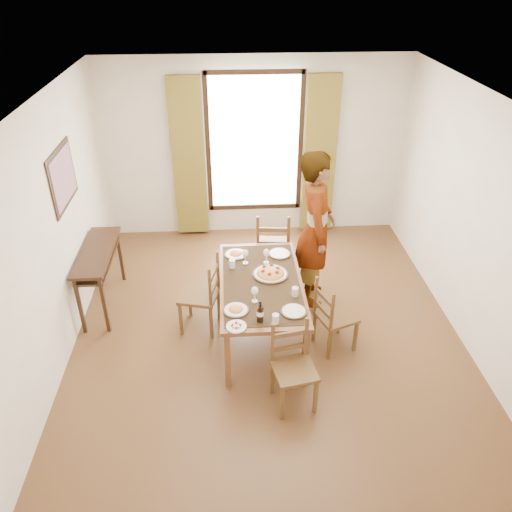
{
  "coord_description": "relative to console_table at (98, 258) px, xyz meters",
  "views": [
    {
      "loc": [
        -0.43,
        -4.67,
        3.89
      ],
      "look_at": [
        -0.13,
        0.02,
        1.0
      ],
      "focal_mm": 35.0,
      "sensor_mm": 36.0,
      "label": 1
    }
  ],
  "objects": [
    {
      "name": "ground",
      "position": [
        2.03,
        -0.6,
        -0.68
      ],
      "size": [
        5.0,
        5.0,
        0.0
      ],
      "primitive_type": "plane",
      "color": "#472F16",
      "rests_on": "ground"
    },
    {
      "name": "room_shell",
      "position": [
        2.03,
        -0.47,
        0.86
      ],
      "size": [
        4.6,
        5.1,
        2.74
      ],
      "color": "silver",
      "rests_on": "ground"
    },
    {
      "name": "console_table",
      "position": [
        0.0,
        0.0,
        0.0
      ],
      "size": [
        0.38,
        1.2,
        0.8
      ],
      "color": "#332111",
      "rests_on": "ground"
    },
    {
      "name": "dining_table",
      "position": [
        1.95,
        -0.72,
        0.0
      ],
      "size": [
        0.91,
        1.71,
        0.76
      ],
      "color": "brown",
      "rests_on": "ground"
    },
    {
      "name": "chair_west",
      "position": [
        1.27,
        -0.53,
        -0.24
      ],
      "size": [
        0.52,
        0.52,
        0.96
      ],
      "rotation": [
        0.0,
        0.0,
        -1.81
      ],
      "color": "brown",
      "rests_on": "ground"
    },
    {
      "name": "chair_north",
      "position": [
        2.19,
        0.46,
        -0.2
      ],
      "size": [
        0.49,
        0.49,
        1.03
      ],
      "rotation": [
        0.0,
        0.0,
        3.06
      ],
      "color": "brown",
      "rests_on": "ground"
    },
    {
      "name": "chair_south",
      "position": [
        2.19,
        -1.75,
        -0.27
      ],
      "size": [
        0.47,
        0.47,
        0.9
      ],
      "rotation": [
        0.0,
        0.0,
        0.19
      ],
      "color": "brown",
      "rests_on": "ground"
    },
    {
      "name": "chair_east",
      "position": [
        2.73,
        -0.98,
        -0.27
      ],
      "size": [
        0.51,
        0.51,
        0.89
      ],
      "rotation": [
        0.0,
        0.0,
        1.93
      ],
      "color": "brown",
      "rests_on": "ground"
    },
    {
      "name": "man",
      "position": [
        2.66,
        -0.01,
        0.31
      ],
      "size": [
        0.83,
        0.64,
        1.99
      ],
      "primitive_type": "imported",
      "rotation": [
        0.0,
        0.0,
        1.46
      ],
      "color": "gray",
      "rests_on": "ground"
    },
    {
      "name": "plate_sw",
      "position": [
        1.65,
        -1.23,
        0.1
      ],
      "size": [
        0.27,
        0.27,
        0.05
      ],
      "primitive_type": null,
      "color": "silver",
      "rests_on": "dining_table"
    },
    {
      "name": "plate_se",
      "position": [
        2.24,
        -1.29,
        0.1
      ],
      "size": [
        0.27,
        0.27,
        0.05
      ],
      "primitive_type": null,
      "color": "silver",
      "rests_on": "dining_table"
    },
    {
      "name": "plate_nw",
      "position": [
        1.68,
        -0.14,
        0.1
      ],
      "size": [
        0.27,
        0.27,
        0.05
      ],
      "primitive_type": null,
      "color": "silver",
      "rests_on": "dining_table"
    },
    {
      "name": "plate_ne",
      "position": [
        2.21,
        -0.16,
        0.1
      ],
      "size": [
        0.27,
        0.27,
        0.05
      ],
      "primitive_type": null,
      "color": "silver",
      "rests_on": "dining_table"
    },
    {
      "name": "pasta_platter",
      "position": [
        2.06,
        -0.61,
        0.12
      ],
      "size": [
        0.4,
        0.4,
        0.1
      ],
      "primitive_type": null,
      "color": "#C54019",
      "rests_on": "dining_table"
    },
    {
      "name": "caprese_plate",
      "position": [
        1.65,
        -1.49,
        0.09
      ],
      "size": [
        0.2,
        0.2,
        0.04
      ],
      "primitive_type": null,
      "color": "silver",
      "rests_on": "dining_table"
    },
    {
      "name": "wine_glass_a",
      "position": [
        1.85,
        -1.09,
        0.16
      ],
      "size": [
        0.08,
        0.08,
        0.18
      ],
      "primitive_type": null,
      "color": "white",
      "rests_on": "dining_table"
    },
    {
      "name": "wine_glass_b",
      "position": [
        2.04,
        -0.34,
        0.16
      ],
      "size": [
        0.08,
        0.08,
        0.18
      ],
      "primitive_type": null,
      "color": "white",
      "rests_on": "dining_table"
    },
    {
      "name": "wine_glass_c",
      "position": [
        1.79,
        -0.33,
        0.16
      ],
      "size": [
        0.08,
        0.08,
        0.18
      ],
      "primitive_type": null,
      "color": "white",
      "rests_on": "dining_table"
    },
    {
      "name": "tumbler_a",
      "position": [
        2.29,
        -1.01,
        0.12
      ],
      "size": [
        0.07,
        0.07,
        0.1
      ],
      "primitive_type": "cylinder",
      "color": "silver",
      "rests_on": "dining_table"
    },
    {
      "name": "tumbler_b",
      "position": [
        1.63,
        -0.41,
        0.12
      ],
      "size": [
        0.07,
        0.07,
        0.1
      ],
      "primitive_type": "cylinder",
      "color": "silver",
      "rests_on": "dining_table"
    },
    {
      "name": "tumbler_c",
      "position": [
        2.04,
        -1.45,
        0.12
      ],
      "size": [
        0.07,
        0.07,
        0.1
      ],
      "primitive_type": "cylinder",
      "color": "silver",
      "rests_on": "dining_table"
    },
    {
      "name": "wine_bottle",
      "position": [
        1.89,
        -1.41,
        0.2
      ],
      "size": [
        0.07,
        0.07,
        0.25
      ],
      "primitive_type": null,
      "color": "black",
      "rests_on": "dining_table"
    }
  ]
}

